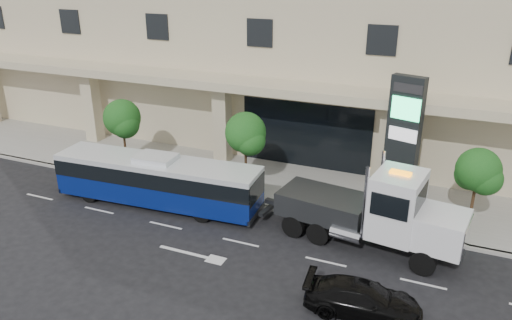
{
  "coord_description": "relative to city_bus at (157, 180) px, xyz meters",
  "views": [
    {
      "loc": [
        8.29,
        -19.31,
        12.07
      ],
      "look_at": [
        -0.72,
        2.0,
        2.64
      ],
      "focal_mm": 35.0,
      "sensor_mm": 36.0,
      "label": 1
    }
  ],
  "objects": [
    {
      "name": "black_sedan",
      "position": [
        11.62,
        -4.47,
        -0.79
      ],
      "size": [
        4.37,
        2.11,
        1.23
      ],
      "primitive_type": "imported",
      "rotation": [
        0.0,
        0.0,
        1.66
      ],
      "color": "black",
      "rests_on": "ground"
    },
    {
      "name": "sidewalk",
      "position": [
        5.53,
        4.71,
        -1.33
      ],
      "size": [
        120.0,
        6.0,
        0.15
      ],
      "primitive_type": "cube",
      "color": "gray",
      "rests_on": "ground"
    },
    {
      "name": "city_bus",
      "position": [
        0.0,
        0.0,
        0.0
      ],
      "size": [
        11.05,
        2.98,
        2.77
      ],
      "rotation": [
        0.0,
        0.0,
        0.06
      ],
      "color": "black",
      "rests_on": "ground"
    },
    {
      "name": "curb",
      "position": [
        5.53,
        1.71,
        -1.33
      ],
      "size": [
        120.0,
        0.3,
        0.15
      ],
      "primitive_type": "cube",
      "color": "gray",
      "rests_on": "ground"
    },
    {
      "name": "tree_mid",
      "position": [
        3.55,
        3.3,
        1.85
      ],
      "size": [
        2.28,
        2.2,
        4.38
      ],
      "color": "#422B19",
      "rests_on": "sidewalk"
    },
    {
      "name": "ground",
      "position": [
        5.53,
        -0.29,
        -1.41
      ],
      "size": [
        120.0,
        120.0,
        0.0
      ],
      "primitive_type": "plane",
      "color": "black",
      "rests_on": "ground"
    },
    {
      "name": "signage_pylon",
      "position": [
        11.43,
        5.01,
        2.12
      ],
      "size": [
        1.75,
        1.03,
        6.66
      ],
      "rotation": [
        0.0,
        0.0,
        -0.28
      ],
      "color": "black",
      "rests_on": "sidewalk"
    },
    {
      "name": "tree_left",
      "position": [
        -4.45,
        3.3,
        1.7
      ],
      "size": [
        2.27,
        2.2,
        4.22
      ],
      "color": "#422B19",
      "rests_on": "sidewalk"
    },
    {
      "name": "tow_truck",
      "position": [
        11.17,
        0.19,
        0.34
      ],
      "size": [
        9.39,
        3.35,
        4.25
      ],
      "rotation": [
        0.0,
        0.0,
        -0.14
      ],
      "color": "#2D3033",
      "rests_on": "ground"
    },
    {
      "name": "tree_right",
      "position": [
        15.05,
        3.3,
        1.63
      ],
      "size": [
        2.1,
        2.0,
        4.04
      ],
      "color": "#422B19",
      "rests_on": "sidewalk"
    }
  ]
}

